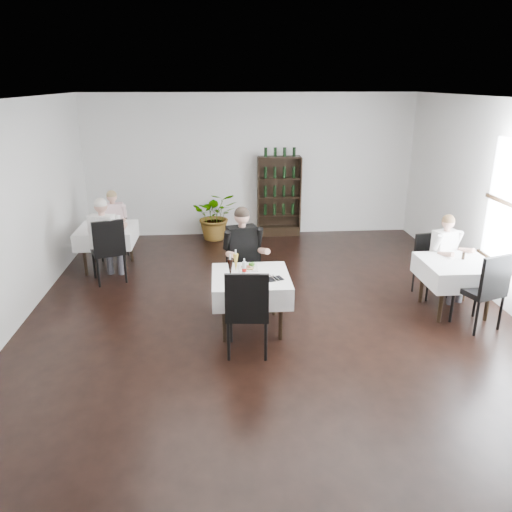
{
  "coord_description": "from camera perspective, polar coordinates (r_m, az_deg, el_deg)",
  "views": [
    {
      "loc": [
        -0.7,
        -6.17,
        3.23
      ],
      "look_at": [
        -0.21,
        0.2,
        0.97
      ],
      "focal_mm": 35.0,
      "sensor_mm": 36.0,
      "label": 1
    }
  ],
  "objects": [
    {
      "name": "room_shell",
      "position": [
        6.44,
        2.03,
        3.88
      ],
      "size": [
        9.0,
        9.0,
        9.0
      ],
      "color": "black",
      "rests_on": "ground"
    },
    {
      "name": "wine_shelf",
      "position": [
        10.83,
        2.65,
        6.73
      ],
      "size": [
        0.9,
        0.28,
        1.75
      ],
      "color": "black",
      "rests_on": "ground"
    },
    {
      "name": "main_table",
      "position": [
        6.71,
        -0.61,
        -3.42
      ],
      "size": [
        1.03,
        1.03,
        0.77
      ],
      "color": "black",
      "rests_on": "ground"
    },
    {
      "name": "left_table",
      "position": [
        9.27,
        -16.65,
        2.28
      ],
      "size": [
        0.98,
        0.98,
        0.77
      ],
      "color": "black",
      "rests_on": "ground"
    },
    {
      "name": "right_table",
      "position": [
        7.76,
        21.94,
        -1.66
      ],
      "size": [
        0.98,
        0.98,
        0.77
      ],
      "color": "black",
      "rests_on": "ground"
    },
    {
      "name": "potted_tree",
      "position": [
        10.65,
        -4.64,
        4.65
      ],
      "size": [
        0.94,
        0.82,
        1.03
      ],
      "primitive_type": "imported",
      "rotation": [
        0.0,
        0.0,
        0.01
      ],
      "color": "#21551D",
      "rests_on": "ground"
    },
    {
      "name": "main_chair_far",
      "position": [
        7.52,
        -0.81,
        -1.73
      ],
      "size": [
        0.46,
        0.46,
        0.89
      ],
      "color": "black",
      "rests_on": "ground"
    },
    {
      "name": "main_chair_near",
      "position": [
        6.03,
        -1.0,
        -5.9
      ],
      "size": [
        0.56,
        0.57,
        1.13
      ],
      "color": "black",
      "rests_on": "ground"
    },
    {
      "name": "left_chair_far",
      "position": [
        9.85,
        -15.85,
        2.83
      ],
      "size": [
        0.48,
        0.49,
        0.94
      ],
      "color": "black",
      "rests_on": "ground"
    },
    {
      "name": "left_chair_near",
      "position": [
        8.58,
        -16.52,
        1.04
      ],
      "size": [
        0.66,
        0.66,
        1.11
      ],
      "color": "black",
      "rests_on": "ground"
    },
    {
      "name": "right_chair_far",
      "position": [
        8.31,
        19.28,
        -0.49
      ],
      "size": [
        0.52,
        0.52,
        0.96
      ],
      "color": "black",
      "rests_on": "ground"
    },
    {
      "name": "right_chair_near",
      "position": [
        7.34,
        24.74,
        -3.16
      ],
      "size": [
        0.64,
        0.65,
        1.1
      ],
      "color": "black",
      "rests_on": "ground"
    },
    {
      "name": "diner_main",
      "position": [
        7.24,
        -1.41,
        0.59
      ],
      "size": [
        0.64,
        0.67,
        1.53
      ],
      "color": "#43424A",
      "rests_on": "ground"
    },
    {
      "name": "diner_left_far",
      "position": [
        9.73,
        -15.98,
        4.0
      ],
      "size": [
        0.5,
        0.51,
        1.31
      ],
      "color": "#43424A",
      "rests_on": "ground"
    },
    {
      "name": "diner_left_near",
      "position": [
        8.63,
        -16.84,
        2.53
      ],
      "size": [
        0.59,
        0.61,
        1.45
      ],
      "color": "#43424A",
      "rests_on": "ground"
    },
    {
      "name": "diner_right_far",
      "position": [
        8.16,
        21.05,
        0.56
      ],
      "size": [
        0.58,
        0.61,
        1.32
      ],
      "color": "#43424A",
      "rests_on": "ground"
    },
    {
      "name": "plate_far",
      "position": [
        6.88,
        -0.85,
        -1.33
      ],
      "size": [
        0.27,
        0.27,
        0.08
      ],
      "color": "white",
      "rests_on": "main_table"
    },
    {
      "name": "plate_near",
      "position": [
        6.47,
        0.35,
        -2.72
      ],
      "size": [
        0.3,
        0.3,
        0.08
      ],
      "color": "white",
      "rests_on": "main_table"
    },
    {
      "name": "pilsner_dark",
      "position": [
        6.51,
        -2.96,
        -1.46
      ],
      "size": [
        0.08,
        0.08,
        0.33
      ],
      "color": "black",
      "rests_on": "main_table"
    },
    {
      "name": "pilsner_lager",
      "position": [
        6.74,
        -2.33,
        -0.77
      ],
      "size": [
        0.07,
        0.07,
        0.32
      ],
      "color": "gold",
      "rests_on": "main_table"
    },
    {
      "name": "coke_bottle",
      "position": [
        6.62,
        -1.35,
        -1.47
      ],
      "size": [
        0.06,
        0.06,
        0.24
      ],
      "color": "silver",
      "rests_on": "main_table"
    },
    {
      "name": "napkin_cutlery",
      "position": [
        6.54,
        2.15,
        -2.59
      ],
      "size": [
        0.25,
        0.22,
        0.02
      ],
      "color": "black",
      "rests_on": "main_table"
    },
    {
      "name": "pepper_mill",
      "position": [
        7.83,
        22.62,
        0.02
      ],
      "size": [
        0.06,
        0.06,
        0.11
      ],
      "primitive_type": "cylinder",
      "rotation": [
        0.0,
        0.0,
        0.37
      ],
      "color": "black",
      "rests_on": "right_table"
    }
  ]
}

